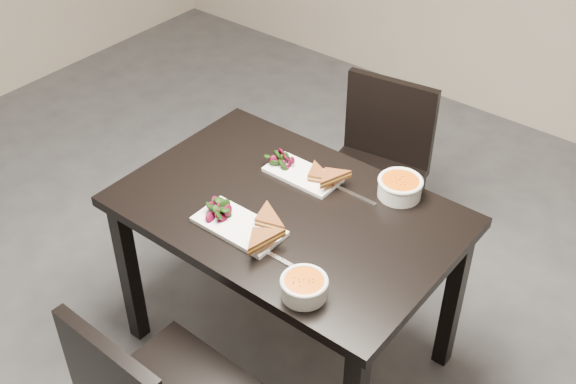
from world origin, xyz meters
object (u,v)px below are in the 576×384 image
object	(u,v)px
chair_far	(377,162)
soup_bowl_far	(400,186)
plate_near	(239,226)
plate_far	(303,175)
table	(288,228)
soup_bowl_near	(304,286)

from	to	relation	value
chair_far	soup_bowl_far	world-z (taller)	chair_far
plate_near	soup_bowl_far	distance (m)	0.60
chair_far	plate_far	xyz separation A→B (m)	(0.02, -0.58, 0.27)
plate_near	plate_far	size ratio (longest dim) A/B	1.11
table	soup_bowl_near	bearing A→B (deg)	-44.98
plate_near	soup_bowl_near	distance (m)	0.39
plate_near	soup_bowl_near	xyz separation A→B (m)	(0.37, -0.11, 0.03)
table	chair_far	world-z (taller)	chair_far
plate_near	soup_bowl_far	size ratio (longest dim) A/B	1.92
chair_far	plate_near	size ratio (longest dim) A/B	2.67
chair_far	soup_bowl_near	size ratio (longest dim) A/B	5.67
soup_bowl_far	soup_bowl_near	bearing A→B (deg)	-87.00
table	chair_far	size ratio (longest dim) A/B	1.41
table	soup_bowl_far	bearing A→B (deg)	48.31
chair_far	table	bearing A→B (deg)	-91.89
plate_far	soup_bowl_near	bearing A→B (deg)	-52.07
table	plate_far	distance (m)	0.22
soup_bowl_far	table	bearing A→B (deg)	-131.69
plate_near	soup_bowl_far	xyz separation A→B (m)	(0.34, 0.50, 0.03)
plate_near	soup_bowl_near	bearing A→B (deg)	-16.96
plate_near	plate_far	world-z (taller)	plate_near
table	plate_near	xyz separation A→B (m)	(-0.06, -0.19, 0.11)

